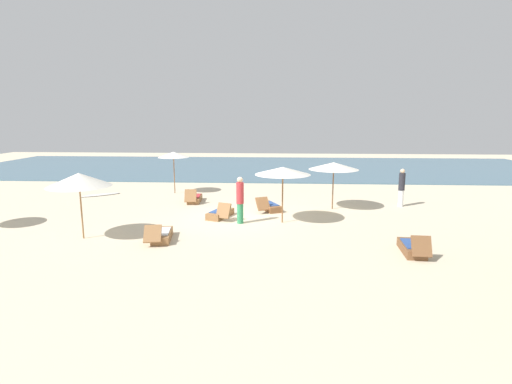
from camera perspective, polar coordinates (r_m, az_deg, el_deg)
name	(u,v)px	position (r m, az deg, el deg)	size (l,w,h in m)	color
ground_plane	(240,218)	(17.14, -2.33, -3.71)	(60.00, 60.00, 0.00)	beige
ocean_water	(259,167)	(33.83, 0.48, 3.51)	(48.00, 16.00, 0.06)	#476B7F
umbrella_0	(334,166)	(18.82, 10.89, 3.63)	(2.28, 2.28, 2.18)	brown
umbrella_1	(283,171)	(16.09, 3.80, 2.99)	(2.21, 2.21, 2.27)	brown
umbrella_2	(173,155)	(22.81, -11.54, 5.17)	(1.71, 1.71, 2.31)	brown
umbrella_4	(79,180)	(15.19, -23.66, 1.59)	(2.18, 2.18, 2.33)	olive
lounger_0	(269,206)	(18.53, 1.85, -2.05)	(1.24, 1.77, 0.70)	brown
lounger_1	(221,213)	(17.27, -5.01, -3.02)	(1.10, 1.73, 0.75)	olive
lounger_2	(161,235)	(14.51, -13.20, -5.95)	(0.85, 1.77, 0.67)	olive
lounger_3	(413,248)	(13.73, 21.18, -7.35)	(0.70, 1.68, 0.74)	brown
lounger_4	(194,198)	(20.53, -8.67, -0.90)	(0.72, 1.68, 0.74)	olive
person_0	(240,200)	(16.14, -2.26, -1.07)	(0.42, 0.42, 1.88)	#338C59
person_1	(402,187)	(20.38, 19.81, 0.66)	(0.30, 0.30, 1.81)	white
surfboard	(100,195)	(23.58, -21.07, -0.36)	(1.99, 1.68, 0.07)	silver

